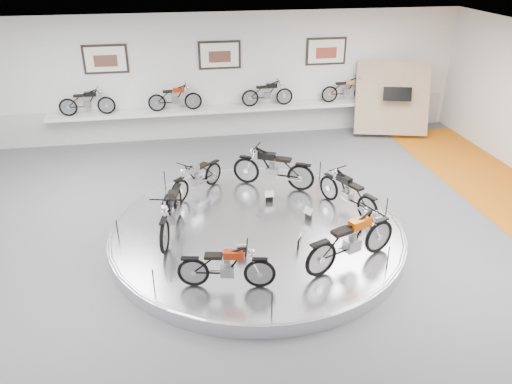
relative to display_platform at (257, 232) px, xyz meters
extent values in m
plane|color=#535355|center=(0.00, -0.30, -0.15)|extent=(16.00, 16.00, 0.00)
plane|color=white|center=(0.00, -0.30, 3.85)|extent=(16.00, 16.00, 0.00)
plane|color=silver|center=(0.00, 6.70, 1.85)|extent=(16.00, 0.00, 16.00)
cube|color=#BCBCBA|center=(0.00, 6.68, 0.40)|extent=(15.68, 0.04, 1.10)
cylinder|color=silver|center=(0.00, 0.00, 0.00)|extent=(6.40, 6.40, 0.30)
torus|color=#B2B2BA|center=(0.00, 0.00, 0.12)|extent=(6.40, 6.40, 0.10)
cube|color=silver|center=(0.00, 6.40, 0.85)|extent=(11.00, 0.55, 0.10)
cube|color=white|center=(-3.50, 6.66, 2.55)|extent=(1.35, 0.06, 0.88)
cube|color=white|center=(0.00, 6.66, 2.55)|extent=(1.35, 0.06, 0.88)
cube|color=white|center=(3.50, 6.66, 2.55)|extent=(1.35, 0.06, 0.88)
cube|color=tan|center=(5.60, 5.80, 1.10)|extent=(2.56, 1.52, 2.30)
camera|label=1|loc=(-1.68, -9.31, 5.75)|focal=35.00mm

